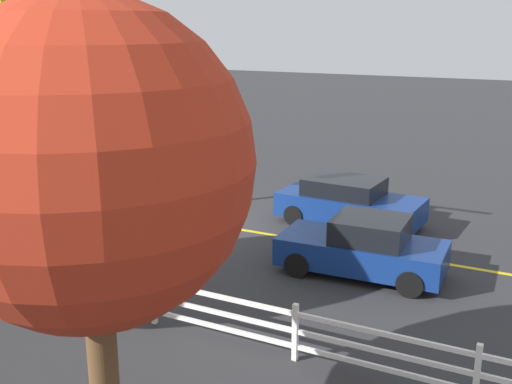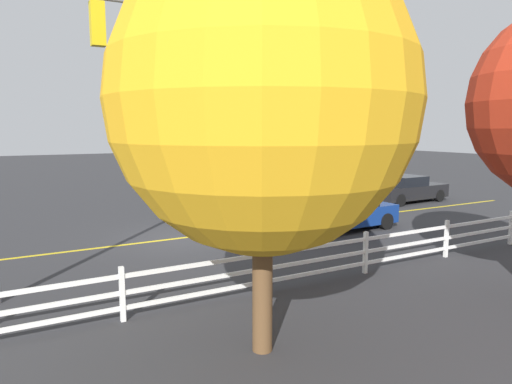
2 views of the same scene
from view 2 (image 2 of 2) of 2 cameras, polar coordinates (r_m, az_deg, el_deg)
ground_plane at (r=16.76m, az=-9.27°, el=-5.68°), size 120.00×120.00×0.00m
lane_center_stripe at (r=18.45m, az=2.54°, el=-4.32°), size 28.00×0.16×0.01m
signal_assembly at (r=11.61m, az=-22.93°, el=13.24°), size 6.25×0.37×7.34m
car_0 at (r=25.84m, az=18.22°, el=0.33°), size 4.61×2.17×1.42m
car_1 at (r=20.26m, az=0.71°, el=-1.12°), size 4.56×2.24×1.49m
car_2 at (r=18.19m, az=11.06°, el=-2.35°), size 4.19×2.05×1.53m
white_rail_fence at (r=12.84m, az=13.49°, el=-7.23°), size 26.10×0.10×1.15m
tree_0 at (r=7.69m, az=0.85°, el=11.30°), size 5.12×5.12×6.93m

